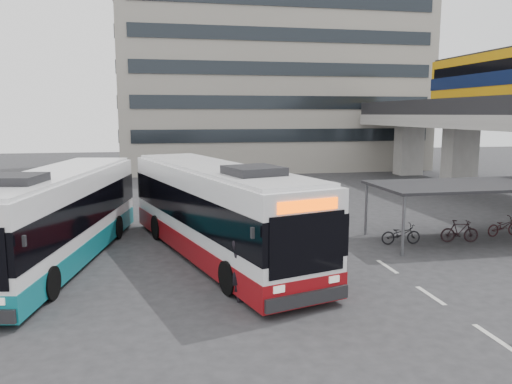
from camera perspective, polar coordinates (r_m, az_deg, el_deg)
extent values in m
plane|color=#28282B|center=(18.24, 7.58, -8.92)|extent=(120.00, 120.00, 0.00)
cube|color=gray|center=(41.33, 22.25, 3.73)|extent=(2.20, 1.60, 4.60)
cube|color=gray|center=(48.20, 17.05, 4.65)|extent=(2.20, 1.60, 4.60)
cube|color=black|center=(34.13, 22.84, 9.05)|extent=(0.35, 32.00, 1.10)
cylinder|color=#595B60|center=(23.60, 12.46, -1.95)|extent=(0.12, 0.12, 2.40)
cylinder|color=#595B60|center=(20.42, 16.48, -3.79)|extent=(0.12, 0.12, 2.40)
cube|color=black|center=(24.22, 24.76, 0.78)|extent=(10.00, 4.00, 0.12)
imported|color=black|center=(22.50, 16.10, -4.57)|extent=(1.71, 0.60, 0.90)
imported|color=black|center=(23.81, 21.84, -4.01)|extent=(1.66, 0.47, 1.00)
imported|color=black|center=(25.36, 26.92, -3.70)|extent=(1.71, 0.60, 0.90)
cube|color=gray|center=(54.15, 1.51, 16.27)|extent=(30.00, 15.00, 25.00)
cube|color=beige|center=(14.35, 25.54, -14.78)|extent=(0.15, 1.60, 0.01)
cube|color=beige|center=(16.66, 19.31, -11.09)|extent=(0.15, 1.60, 0.01)
cube|color=beige|center=(19.16, 14.76, -8.24)|extent=(0.15, 1.60, 0.01)
cube|color=white|center=(19.54, -4.61, -1.68)|extent=(6.31, 13.27, 2.98)
cube|color=maroon|center=(19.84, -4.56, -5.61)|extent=(6.36, 13.32, 0.81)
cube|color=black|center=(19.52, -4.62, -1.28)|extent=(6.37, 13.31, 1.25)
cube|color=#F44900|center=(13.66, 5.96, -1.55)|extent=(1.88, 0.62, 0.33)
cube|color=black|center=(16.36, -0.27, 2.42)|extent=(2.08, 2.13, 0.30)
cylinder|color=black|center=(15.69, -3.02, -9.75)|extent=(0.62, 1.13, 1.08)
cylinder|color=black|center=(23.62, -5.08, -3.39)|extent=(0.62, 1.13, 1.08)
cube|color=white|center=(20.19, -21.81, -2.18)|extent=(4.91, 12.76, 2.86)
cube|color=#0C6872|center=(20.47, -21.60, -5.83)|extent=(4.96, 12.80, 0.78)
cube|color=black|center=(20.17, -21.83, -1.82)|extent=(4.97, 12.79, 1.20)
cube|color=black|center=(17.11, -25.90, 1.29)|extent=(1.87, 1.93, 0.29)
cylinder|color=black|center=(23.32, -15.64, -3.91)|extent=(0.50, 1.08, 1.04)
imported|color=black|center=(15.10, -1.96, -8.89)|extent=(0.48, 0.71, 1.89)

